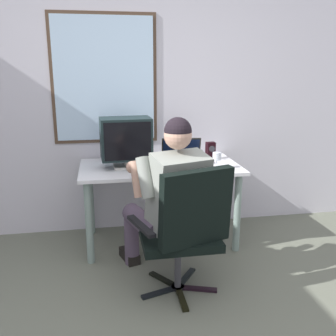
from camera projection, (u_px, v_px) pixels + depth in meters
name	position (u px, v px, depth m)	size (l,w,h in m)	color
wall_rear	(129.00, 91.00, 3.61)	(5.24, 0.08, 2.71)	silver
desk	(160.00, 177.00, 3.43)	(1.40, 0.74, 0.73)	gray
office_chair	(186.00, 226.00, 2.58)	(0.70, 0.62, 0.96)	black
person_seated	(168.00, 198.00, 2.79)	(0.67, 0.90, 1.26)	#4E4052
crt_monitor	(126.00, 139.00, 3.27)	(0.44, 0.30, 0.43)	beige
laptop	(182.00, 157.00, 3.45)	(0.39, 0.35, 0.22)	black
wine_glass	(217.00, 157.00, 3.26)	(0.07, 0.07, 0.14)	silver
desk_speaker	(210.00, 151.00, 3.61)	(0.09, 0.08, 0.16)	black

